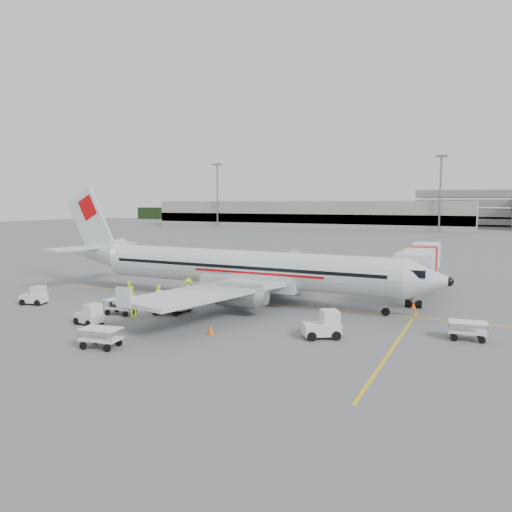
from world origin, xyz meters
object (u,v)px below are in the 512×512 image
object	(u,v)px
tug_mid	(89,314)
tug_fore	(322,324)
aircraft	(243,244)
tug_aft	(34,295)
jet_bridge	(422,271)
belt_loader	(172,294)

from	to	relation	value
tug_mid	tug_fore	bearing A→B (deg)	22.58
aircraft	tug_aft	xyz separation A→B (m)	(-15.48, -8.67, -4.22)
jet_bridge	tug_fore	xyz separation A→B (m)	(-3.78, -18.33, -1.38)
tug_fore	tug_aft	bearing A→B (deg)	148.33
belt_loader	aircraft	bearing A→B (deg)	71.03
jet_bridge	belt_loader	world-z (taller)	jet_bridge
tug_fore	tug_aft	distance (m)	25.27
belt_loader	tug_aft	distance (m)	12.26
tug_fore	tug_mid	world-z (taller)	tug_fore
aircraft	jet_bridge	bearing A→B (deg)	37.86
jet_bridge	tug_aft	xyz separation A→B (m)	(-29.05, -18.58, -1.49)
belt_loader	tug_fore	bearing A→B (deg)	2.50
tug_mid	tug_aft	world-z (taller)	tug_aft
jet_bridge	tug_fore	distance (m)	18.77
aircraft	jet_bridge	distance (m)	17.02
aircraft	tug_aft	size ratio (longest dim) A/B	17.91
tug_aft	tug_mid	bearing A→B (deg)	-34.92
belt_loader	tug_mid	world-z (taller)	belt_loader
tug_fore	tug_mid	xyz separation A→B (m)	(-15.96, -3.59, -0.13)
belt_loader	tug_mid	distance (m)	7.03
tug_fore	tug_mid	distance (m)	16.36
aircraft	belt_loader	size ratio (longest dim) A/B	7.79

